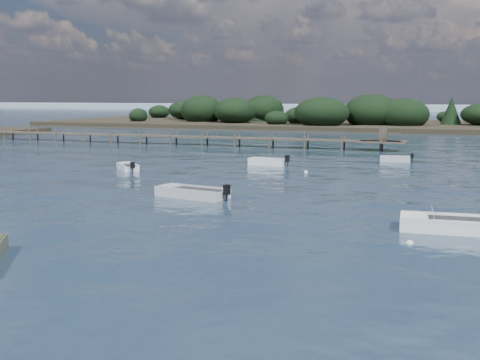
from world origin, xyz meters
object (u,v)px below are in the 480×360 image
at_px(dinghy_mid_white_b, 458,227).
at_px(jetty, 173,136).
at_px(tender_far_grey, 128,168).
at_px(tender_far_white, 268,163).
at_px(tender_far_grey_b, 395,160).
at_px(dinghy_mid_grey, 192,195).

bearing_deg(dinghy_mid_white_b, jetty, 130.63).
xyz_separation_m(tender_far_grey, tender_far_white, (9.74, 7.21, 0.03)).
height_order(tender_far_grey_b, jetty, jetty).
bearing_deg(dinghy_mid_grey, tender_far_grey_b, 69.16).
distance_m(tender_far_grey, jetty, 26.37).
distance_m(tender_far_grey_b, tender_far_grey, 24.45).
relative_size(tender_far_grey, tender_far_white, 0.80).
xyz_separation_m(tender_far_white, dinghy_mid_grey, (0.81, -17.51, -0.01)).
bearing_deg(jetty, tender_far_white, -44.61).
relative_size(tender_far_grey_b, tender_far_white, 0.83).
distance_m(tender_far_grey, dinghy_mid_grey, 14.75).
bearing_deg(tender_far_grey_b, dinghy_mid_white_b, -78.76).
height_order(tender_far_grey_b, tender_far_grey, tender_far_grey).
bearing_deg(dinghy_mid_grey, jetty, 118.10).
bearing_deg(dinghy_mid_grey, tender_far_grey, 135.66).
bearing_deg(dinghy_mid_grey, tender_far_white, 92.64).
bearing_deg(tender_far_white, tender_far_grey_b, 34.68).
xyz_separation_m(tender_far_grey_b, jetty, (-28.20, 10.78, 0.84)).
bearing_deg(tender_far_grey_b, tender_far_grey, -144.42).
height_order(dinghy_mid_white_b, dinghy_mid_grey, dinghy_mid_white_b).
bearing_deg(dinghy_mid_grey, dinghy_mid_white_b, -15.57).
distance_m(dinghy_mid_white_b, tender_far_white, 26.88).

